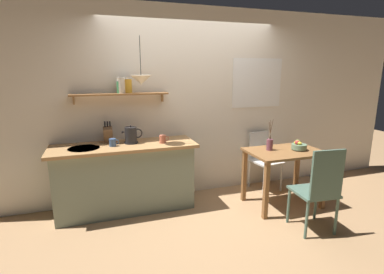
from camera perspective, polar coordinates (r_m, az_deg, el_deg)
name	(u,v)px	position (r m, az deg, el deg)	size (l,w,h in m)	color
ground_plane	(205,208)	(4.10, 2.50, -13.70)	(14.00, 14.00, 0.00)	#A87F56
back_wall	(203,103)	(4.38, 2.16, 6.53)	(6.80, 0.11, 2.70)	silver
kitchen_counter	(126,177)	(4.00, -12.77, -7.59)	(1.83, 0.63, 0.90)	gray
wall_shelf	(122,90)	(3.94, -13.47, 8.87)	(1.24, 0.20, 0.34)	#9E6B3D
dining_table	(284,160)	(4.18, 17.49, -4.31)	(0.99, 0.67, 0.78)	brown
dining_chair_near	(319,187)	(3.62, 23.46, -8.93)	(0.48, 0.47, 1.02)	#4C6B5B
dining_chair_far	(263,157)	(4.74, 13.59, -3.82)	(0.45, 0.47, 0.89)	silver
fruit_bowl	(299,146)	(4.21, 20.01, -1.61)	(0.20, 0.20, 0.14)	slate
twig_vase	(270,144)	(4.08, 14.85, -1.32)	(0.09, 0.08, 0.42)	brown
electric_kettle	(131,135)	(3.88, -11.73, 0.34)	(0.26, 0.18, 0.24)	black
knife_block	(108,134)	(3.97, -16.00, 0.49)	(0.11, 0.17, 0.29)	brown
coffee_mug_by_sink	(113,142)	(3.80, -15.13, -1.03)	(0.12, 0.08, 0.10)	#3D5B89
coffee_mug_spare	(163,139)	(3.85, -5.67, -0.40)	(0.13, 0.08, 0.10)	#C6664C
pendant_lamp	(141,80)	(3.70, -9.86, 10.91)	(0.26, 0.26, 0.57)	black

